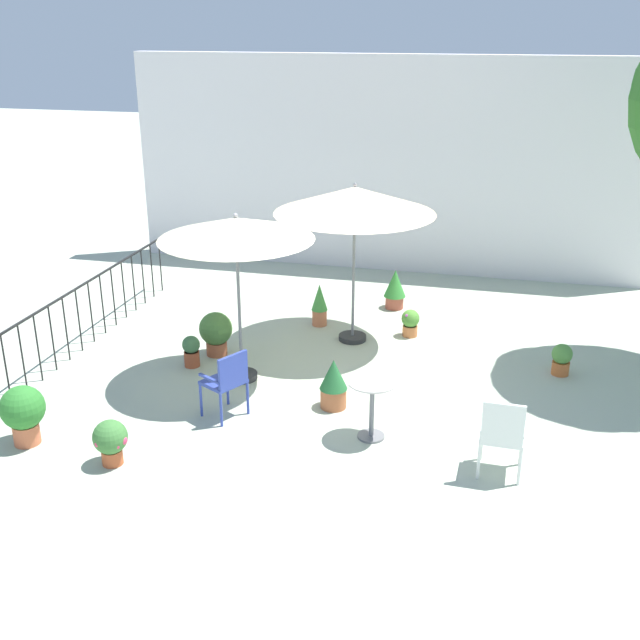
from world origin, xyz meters
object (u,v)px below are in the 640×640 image
at_px(potted_plant_1, 191,350).
at_px(potted_plant_7, 333,383).
at_px(patio_umbrella_1, 355,201).
at_px(potted_plant_2, 320,304).
at_px(cafe_table_0, 372,399).
at_px(potted_plant_3, 561,358).
at_px(patio_chair_1, 227,379).
at_px(potted_plant_6, 111,440).
at_px(potted_plant_5, 410,322).
at_px(potted_plant_0, 216,331).
at_px(potted_plant_4, 395,288).
at_px(patio_umbrella_0, 236,230).
at_px(patio_chair_0, 502,433).
at_px(potted_plant_8, 23,411).

height_order(potted_plant_1, potted_plant_7, potted_plant_7).
relative_size(patio_umbrella_1, potted_plant_2, 3.51).
xyz_separation_m(cafe_table_0, potted_plant_7, (-0.63, 0.65, -0.18)).
relative_size(potted_plant_1, potted_plant_3, 1.02).
xyz_separation_m(patio_umbrella_1, patio_chair_1, (-1.03, -2.87, -1.71)).
bearing_deg(potted_plant_6, potted_plant_2, 74.92).
xyz_separation_m(patio_chair_1, potted_plant_5, (1.91, 3.26, -0.30)).
height_order(patio_umbrella_1, cafe_table_0, patio_umbrella_1).
distance_m(patio_chair_1, potted_plant_5, 3.79).
height_order(potted_plant_0, potted_plant_3, potted_plant_0).
relative_size(potted_plant_0, potted_plant_6, 1.24).
bearing_deg(potted_plant_4, patio_umbrella_0, -116.62).
height_order(patio_umbrella_1, potted_plant_2, patio_umbrella_1).
bearing_deg(potted_plant_3, potted_plant_5, 158.33).
relative_size(patio_chair_1, potted_plant_2, 1.26).
height_order(patio_umbrella_0, potted_plant_0, patio_umbrella_0).
xyz_separation_m(cafe_table_0, potted_plant_3, (2.33, 2.42, -0.28)).
xyz_separation_m(potted_plant_2, potted_plant_3, (3.83, -1.02, -0.13)).
bearing_deg(patio_umbrella_0, potted_plant_4, 63.38).
distance_m(patio_umbrella_1, potted_plant_3, 3.78).
bearing_deg(patio_chair_0, patio_umbrella_0, 155.08).
bearing_deg(potted_plant_6, patio_chair_1, 56.53).
relative_size(potted_plant_4, potted_plant_8, 0.94).
bearing_deg(patio_chair_0, cafe_table_0, 162.17).
relative_size(patio_umbrella_0, potted_plant_6, 4.37).
bearing_deg(potted_plant_0, potted_plant_3, 6.01).
xyz_separation_m(patio_umbrella_1, potted_plant_6, (-1.95, -4.25, -1.94)).
bearing_deg(potted_plant_7, potted_plant_6, -137.73).
bearing_deg(potted_plant_7, potted_plant_5, 76.17).
distance_m(patio_chair_0, potted_plant_1, 4.88).
height_order(cafe_table_0, potted_plant_1, cafe_table_0).
bearing_deg(potted_plant_1, potted_plant_8, -112.87).
height_order(patio_umbrella_1, patio_chair_0, patio_umbrella_1).
bearing_deg(patio_chair_0, potted_plant_5, 111.47).
height_order(patio_umbrella_1, potted_plant_5, patio_umbrella_1).
xyz_separation_m(patio_chair_0, potted_plant_8, (-5.55, -0.64, -0.12)).
xyz_separation_m(patio_umbrella_0, potted_plant_6, (-0.70, -2.50, -1.86)).
relative_size(patio_chair_0, potted_plant_3, 2.08).
relative_size(potted_plant_3, potted_plant_8, 0.62).
xyz_separation_m(patio_umbrella_0, potted_plant_1, (-0.85, 0.22, -1.92)).
relative_size(patio_umbrella_0, potted_plant_8, 3.21).
relative_size(potted_plant_0, potted_plant_4, 0.97).
relative_size(patio_chair_0, potted_plant_6, 1.76).
distance_m(patio_umbrella_0, potted_plant_8, 3.48).
relative_size(potted_plant_2, potted_plant_3, 1.55).
distance_m(potted_plant_5, potted_plant_8, 6.03).
bearing_deg(patio_chair_0, potted_plant_8, -173.47).
height_order(patio_umbrella_1, potted_plant_8, patio_umbrella_1).
xyz_separation_m(patio_chair_0, potted_plant_1, (-4.48, 1.90, -0.30)).
relative_size(patio_chair_1, potted_plant_3, 1.95).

